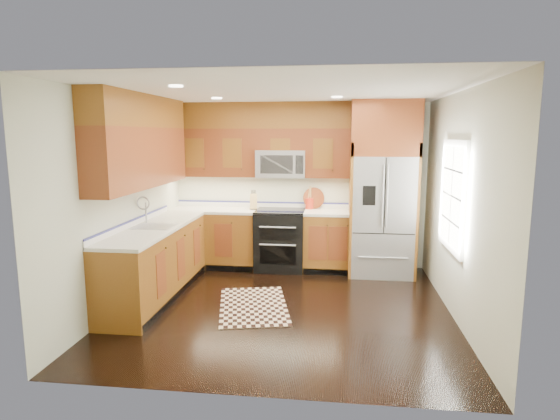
# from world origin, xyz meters

# --- Properties ---
(ground) EXTENTS (4.00, 4.00, 0.00)m
(ground) POSITION_xyz_m (0.00, 0.00, 0.00)
(ground) COLOR black
(ground) RESTS_ON ground
(wall_back) EXTENTS (4.00, 0.02, 2.60)m
(wall_back) POSITION_xyz_m (0.00, 2.00, 1.30)
(wall_back) COLOR beige
(wall_back) RESTS_ON ground
(wall_left) EXTENTS (0.02, 4.00, 2.60)m
(wall_left) POSITION_xyz_m (-2.00, 0.00, 1.30)
(wall_left) COLOR beige
(wall_left) RESTS_ON ground
(wall_right) EXTENTS (0.02, 4.00, 2.60)m
(wall_right) POSITION_xyz_m (2.00, 0.00, 1.30)
(wall_right) COLOR beige
(wall_right) RESTS_ON ground
(window) EXTENTS (0.04, 1.10, 1.30)m
(window) POSITION_xyz_m (1.98, 0.20, 1.40)
(window) COLOR white
(window) RESTS_ON ground
(base_cabinets) EXTENTS (2.85, 3.00, 0.90)m
(base_cabinets) POSITION_xyz_m (-1.23, 0.90, 0.45)
(base_cabinets) COLOR brown
(base_cabinets) RESTS_ON ground
(countertop) EXTENTS (2.86, 3.01, 0.04)m
(countertop) POSITION_xyz_m (-1.09, 1.01, 0.92)
(countertop) COLOR white
(countertop) RESTS_ON base_cabinets
(upper_cabinets) EXTENTS (2.85, 3.00, 1.15)m
(upper_cabinets) POSITION_xyz_m (-1.15, 1.09, 2.02)
(upper_cabinets) COLOR brown
(upper_cabinets) RESTS_ON ground
(range) EXTENTS (0.76, 0.67, 0.95)m
(range) POSITION_xyz_m (-0.25, 1.67, 0.47)
(range) COLOR black
(range) RESTS_ON ground
(microwave) EXTENTS (0.76, 0.40, 0.42)m
(microwave) POSITION_xyz_m (-0.25, 1.80, 1.66)
(microwave) COLOR #B2B2B7
(microwave) RESTS_ON ground
(refrigerator) EXTENTS (0.98, 0.75, 2.60)m
(refrigerator) POSITION_xyz_m (1.30, 1.63, 1.30)
(refrigerator) COLOR #B2B2B7
(refrigerator) RESTS_ON ground
(sink_faucet) EXTENTS (0.54, 0.44, 0.37)m
(sink_faucet) POSITION_xyz_m (-1.73, 0.23, 0.99)
(sink_faucet) COLOR #B2B2B7
(sink_faucet) RESTS_ON countertop
(rug) EXTENTS (1.10, 1.51, 0.01)m
(rug) POSITION_xyz_m (-0.38, 0.01, 0.01)
(rug) COLOR black
(rug) RESTS_ON ground
(knife_block) EXTENTS (0.13, 0.17, 0.30)m
(knife_block) POSITION_xyz_m (-0.69, 1.77, 1.06)
(knife_block) COLOR tan
(knife_block) RESTS_ON countertop
(utensil_crock) EXTENTS (0.17, 0.17, 0.36)m
(utensil_crock) POSITION_xyz_m (0.19, 1.89, 1.06)
(utensil_crock) COLOR #B22815
(utensil_crock) RESTS_ON countertop
(cutting_board) EXTENTS (0.42, 0.42, 0.02)m
(cutting_board) POSITION_xyz_m (0.25, 1.94, 0.95)
(cutting_board) COLOR brown
(cutting_board) RESTS_ON countertop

